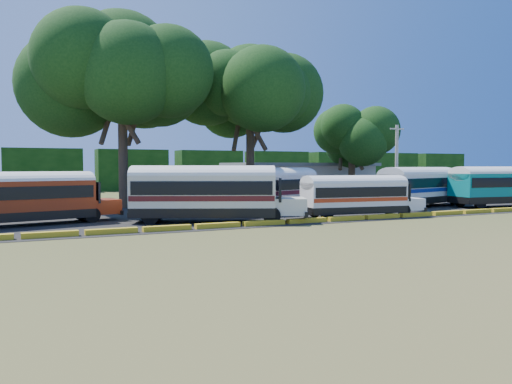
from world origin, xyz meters
name	(u,v)px	position (x,y,z in m)	size (l,w,h in m)	color
ground	(294,226)	(0.00, 0.00, 0.00)	(160.00, 160.00, 0.00)	#324818
asphalt_strip	(232,209)	(1.00, 12.00, 0.01)	(64.00, 24.00, 0.02)	black
curb	(286,222)	(0.00, 1.00, 0.15)	(53.70, 0.45, 0.30)	gold
terminal_building	(300,178)	(18.00, 30.00, 2.03)	(19.00, 9.00, 4.00)	#BCB5AC
treeline_backdrop	(132,170)	(0.00, 48.00, 3.00)	(130.00, 4.00, 6.00)	black
bus_red	(27,195)	(-14.49, 7.14, 1.87)	(10.23, 4.52, 3.27)	black
bus_cream_west	(207,190)	(-4.06, 3.98, 2.06)	(11.20, 6.95, 3.64)	black
bus_cream_east	(270,187)	(2.88, 8.79, 1.97)	(10.86, 5.70, 3.48)	black
bus_white_red	(357,194)	(6.50, 2.56, 1.67)	(9.17, 3.23, 2.95)	black
bus_white_blue	(420,185)	(16.83, 7.29, 1.98)	(10.97, 5.39, 3.50)	black
bus_teal	(501,184)	(23.47, 4.46, 2.04)	(11.02, 3.72, 3.55)	black
tree_west	(122,67)	(-6.79, 17.73, 12.05)	(12.78, 12.78, 16.77)	#3B2B1D
tree_center	(250,87)	(5.50, 18.28, 11.27)	(10.83, 10.83, 15.29)	#3B2B1D
tree_east	(352,136)	(20.78, 22.69, 7.18)	(7.47, 7.47, 9.98)	#3B2B1D
utility_pole	(397,163)	(17.43, 11.05, 3.85)	(1.60, 0.30, 7.47)	gray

